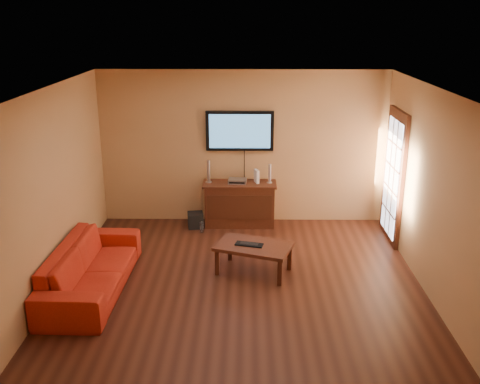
{
  "coord_description": "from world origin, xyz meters",
  "views": [
    {
      "loc": [
        0.08,
        -6.63,
        3.6
      ],
      "look_at": [
        -0.03,
        0.8,
        1.1
      ],
      "focal_mm": 40.0,
      "sensor_mm": 36.0,
      "label": 1
    }
  ],
  "objects_px": {
    "subwoofer": "(196,220)",
    "bottle": "(202,227)",
    "television": "(240,131)",
    "speaker_left": "(209,172)",
    "keyboard": "(249,244)",
    "game_console": "(257,176)",
    "coffee_table": "(254,248)",
    "speaker_right": "(270,174)",
    "sofa": "(90,261)",
    "av_receiver": "(238,181)",
    "media_console": "(240,204)"
  },
  "relations": [
    {
      "from": "game_console",
      "to": "television",
      "type": "bearing_deg",
      "value": 132.57
    },
    {
      "from": "sofa",
      "to": "subwoofer",
      "type": "bearing_deg",
      "value": -26.54
    },
    {
      "from": "television",
      "to": "keyboard",
      "type": "height_order",
      "value": "television"
    },
    {
      "from": "sofa",
      "to": "av_receiver",
      "type": "relative_size",
      "value": 7.1
    },
    {
      "from": "coffee_table",
      "to": "bottle",
      "type": "height_order",
      "value": "coffee_table"
    },
    {
      "from": "bottle",
      "to": "keyboard",
      "type": "xyz_separation_m",
      "value": [
        0.81,
        -1.48,
        0.34
      ]
    },
    {
      "from": "subwoofer",
      "to": "bottle",
      "type": "bearing_deg",
      "value": -70.32
    },
    {
      "from": "coffee_table",
      "to": "subwoofer",
      "type": "relative_size",
      "value": 4.57
    },
    {
      "from": "game_console",
      "to": "bottle",
      "type": "distance_m",
      "value": 1.3
    },
    {
      "from": "media_console",
      "to": "av_receiver",
      "type": "relative_size",
      "value": 4.08
    },
    {
      "from": "coffee_table",
      "to": "bottle",
      "type": "distance_m",
      "value": 1.74
    },
    {
      "from": "sofa",
      "to": "speaker_right",
      "type": "relative_size",
      "value": 6.6
    },
    {
      "from": "television",
      "to": "bottle",
      "type": "xyz_separation_m",
      "value": [
        -0.65,
        -0.57,
        -1.56
      ]
    },
    {
      "from": "speaker_left",
      "to": "bottle",
      "type": "height_order",
      "value": "speaker_left"
    },
    {
      "from": "game_console",
      "to": "keyboard",
      "type": "xyz_separation_m",
      "value": [
        -0.13,
        -1.88,
        -0.45
      ]
    },
    {
      "from": "media_console",
      "to": "game_console",
      "type": "height_order",
      "value": "game_console"
    },
    {
      "from": "media_console",
      "to": "bottle",
      "type": "height_order",
      "value": "media_console"
    },
    {
      "from": "sofa",
      "to": "av_receiver",
      "type": "distance_m",
      "value": 3.11
    },
    {
      "from": "game_console",
      "to": "keyboard",
      "type": "height_order",
      "value": "game_console"
    },
    {
      "from": "sofa",
      "to": "bottle",
      "type": "distance_m",
      "value": 2.45
    },
    {
      "from": "coffee_table",
      "to": "sofa",
      "type": "distance_m",
      "value": 2.27
    },
    {
      "from": "av_receiver",
      "to": "sofa",
      "type": "bearing_deg",
      "value": -124.29
    },
    {
      "from": "bottle",
      "to": "keyboard",
      "type": "distance_m",
      "value": 1.72
    },
    {
      "from": "television",
      "to": "speaker_left",
      "type": "xyz_separation_m",
      "value": [
        -0.54,
        -0.17,
        -0.7
      ]
    },
    {
      "from": "av_receiver",
      "to": "bottle",
      "type": "bearing_deg",
      "value": -144.09
    },
    {
      "from": "television",
      "to": "speaker_left",
      "type": "height_order",
      "value": "television"
    },
    {
      "from": "coffee_table",
      "to": "bottle",
      "type": "xyz_separation_m",
      "value": [
        -0.88,
        1.48,
        -0.28
      ]
    },
    {
      "from": "television",
      "to": "speaker_left",
      "type": "relative_size",
      "value": 2.98
    },
    {
      "from": "coffee_table",
      "to": "sofa",
      "type": "height_order",
      "value": "sofa"
    },
    {
      "from": "speaker_left",
      "to": "bottle",
      "type": "bearing_deg",
      "value": -104.6
    },
    {
      "from": "speaker_right",
      "to": "av_receiver",
      "type": "bearing_deg",
      "value": -178.66
    },
    {
      "from": "game_console",
      "to": "bottle",
      "type": "xyz_separation_m",
      "value": [
        -0.94,
        -0.4,
        -0.8
      ]
    },
    {
      "from": "speaker_right",
      "to": "bottle",
      "type": "distance_m",
      "value": 1.49
    },
    {
      "from": "subwoofer",
      "to": "sofa",
      "type": "bearing_deg",
      "value": -126.9
    },
    {
      "from": "av_receiver",
      "to": "game_console",
      "type": "bearing_deg",
      "value": 8.74
    },
    {
      "from": "av_receiver",
      "to": "bottle",
      "type": "distance_m",
      "value": 1.01
    },
    {
      "from": "media_console",
      "to": "television",
      "type": "bearing_deg",
      "value": 90.0
    },
    {
      "from": "media_console",
      "to": "game_console",
      "type": "relative_size",
      "value": 5.55
    },
    {
      "from": "television",
      "to": "sofa",
      "type": "distance_m",
      "value": 3.49
    },
    {
      "from": "av_receiver",
      "to": "speaker_right",
      "type": "bearing_deg",
      "value": 5.9
    },
    {
      "from": "bottle",
      "to": "keyboard",
      "type": "relative_size",
      "value": 0.5
    },
    {
      "from": "coffee_table",
      "to": "game_console",
      "type": "bearing_deg",
      "value": 87.95
    },
    {
      "from": "av_receiver",
      "to": "bottle",
      "type": "relative_size",
      "value": 1.5
    },
    {
      "from": "television",
      "to": "coffee_table",
      "type": "xyz_separation_m",
      "value": [
        0.23,
        -2.05,
        -1.28
      ]
    },
    {
      "from": "media_console",
      "to": "game_console",
      "type": "xyz_separation_m",
      "value": [
        0.3,
        0.03,
        0.5
      ]
    },
    {
      "from": "coffee_table",
      "to": "game_console",
      "type": "xyz_separation_m",
      "value": [
        0.07,
        1.87,
        0.52
      ]
    },
    {
      "from": "coffee_table",
      "to": "speaker_right",
      "type": "height_order",
      "value": "speaker_right"
    },
    {
      "from": "television",
      "to": "bottle",
      "type": "bearing_deg",
      "value": -138.66
    },
    {
      "from": "coffee_table",
      "to": "subwoofer",
      "type": "xyz_separation_m",
      "value": [
        -1.0,
        1.71,
        -0.24
      ]
    },
    {
      "from": "speaker_left",
      "to": "subwoofer",
      "type": "bearing_deg",
      "value": -144.5
    }
  ]
}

